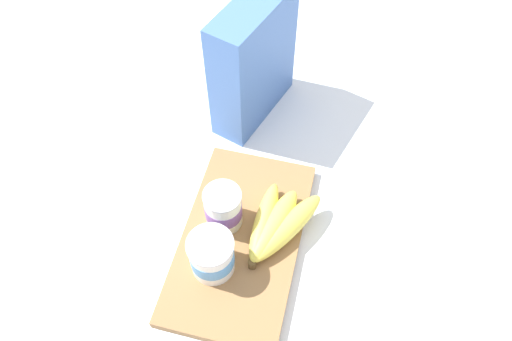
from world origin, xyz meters
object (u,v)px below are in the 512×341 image
object	(u,v)px
cereal_box	(253,62)
banana_bunch	(276,225)
yogurt_cup_front	(212,255)
cutting_board	(241,240)
yogurt_cup_back	(223,208)

from	to	relation	value
cereal_box	banana_bunch	world-z (taller)	cereal_box
yogurt_cup_front	banana_bunch	size ratio (longest dim) A/B	0.49
cereal_box	cutting_board	bearing A→B (deg)	-152.12
yogurt_cup_back	yogurt_cup_front	bearing A→B (deg)	-176.00
cutting_board	banana_bunch	world-z (taller)	banana_bunch
cereal_box	banana_bunch	bearing A→B (deg)	-140.92
cutting_board	yogurt_cup_back	size ratio (longest dim) A/B	4.18
cutting_board	cereal_box	world-z (taller)	cereal_box
cutting_board	yogurt_cup_front	xyz separation A→B (m)	(-0.06, 0.03, 0.05)
yogurt_cup_back	cereal_box	bearing A→B (deg)	3.86
cereal_box	yogurt_cup_front	world-z (taller)	cereal_box
yogurt_cup_front	banana_bunch	bearing A→B (deg)	-43.54
cutting_board	yogurt_cup_back	bearing A→B (deg)	54.32
cereal_box	yogurt_cup_back	distance (m)	0.29
cereal_box	banana_bunch	xyz separation A→B (m)	(-0.28, -0.11, -0.09)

